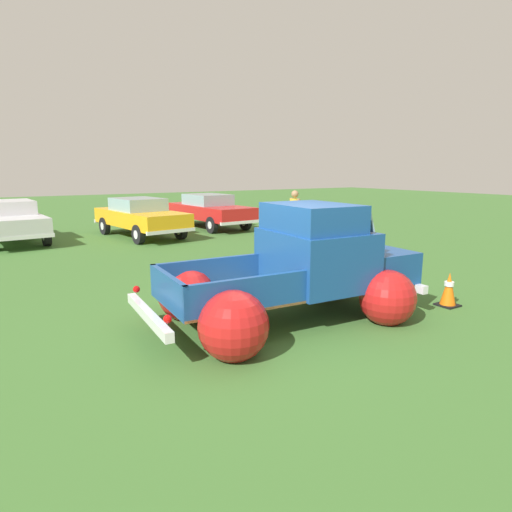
{
  "coord_description": "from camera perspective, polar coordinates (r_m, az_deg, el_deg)",
  "views": [
    {
      "loc": [
        -4.05,
        -5.69,
        2.48
      ],
      "look_at": [
        0.0,
        0.84,
        0.96
      ],
      "focal_mm": 30.8,
      "sensor_mm": 36.0,
      "label": 1
    }
  ],
  "objects": [
    {
      "name": "spectator_0",
      "position": [
        11.99,
        1.73,
        3.62
      ],
      "size": [
        0.54,
        0.41,
        1.59
      ],
      "rotation": [
        0.0,
        0.0,
        1.8
      ],
      "color": "#4C4742",
      "rests_on": "ground"
    },
    {
      "name": "show_car_0",
      "position": [
        17.23,
        -29.27,
        4.12
      ],
      "size": [
        2.15,
        4.67,
        1.43
      ],
      "rotation": [
        0.0,
        0.0,
        -1.49
      ],
      "color": "black",
      "rests_on": "ground"
    },
    {
      "name": "ground_plane",
      "position": [
        7.41,
        3.46,
        -8.35
      ],
      "size": [
        80.0,
        80.0,
        0.0
      ],
      "primitive_type": "plane",
      "color": "#3D6B2D"
    },
    {
      "name": "show_car_2",
      "position": [
        19.01,
        -6.05,
        6.02
      ],
      "size": [
        2.17,
        4.79,
        1.43
      ],
      "rotation": [
        0.0,
        0.0,
        -1.49
      ],
      "color": "black",
      "rests_on": "ground"
    },
    {
      "name": "show_car_1",
      "position": [
        16.91,
        -14.81,
        5.08
      ],
      "size": [
        2.44,
        4.86,
        1.43
      ],
      "rotation": [
        0.0,
        0.0,
        -1.43
      ],
      "color": "black",
      "rests_on": "ground"
    },
    {
      "name": "spectator_1",
      "position": [
        14.57,
        5.04,
        5.48
      ],
      "size": [
        0.36,
        0.53,
        1.8
      ],
      "rotation": [
        0.0,
        0.0,
        6.24
      ],
      "color": "navy",
      "rests_on": "ground"
    },
    {
      "name": "lane_cone_0",
      "position": [
        8.81,
        23.75,
        -4.0
      ],
      "size": [
        0.36,
        0.36,
        0.63
      ],
      "color": "black",
      "rests_on": "ground"
    },
    {
      "name": "vintage_pickup_truck",
      "position": [
        7.4,
        6.08,
        -2.3
      ],
      "size": [
        4.72,
        2.96,
        1.96
      ],
      "rotation": [
        0.0,
        0.0,
        -0.05
      ],
      "color": "black",
      "rests_on": "ground"
    }
  ]
}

